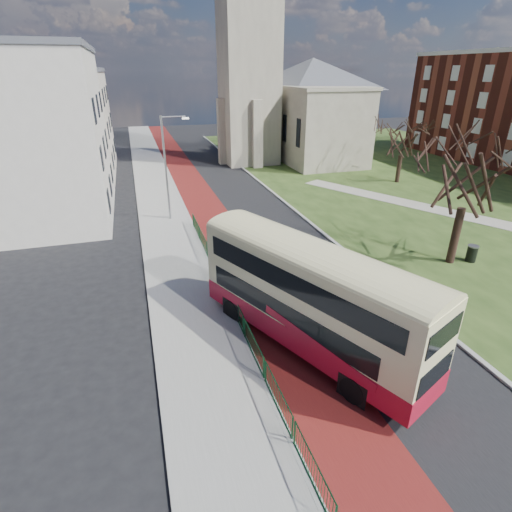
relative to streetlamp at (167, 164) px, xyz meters
name	(u,v)px	position (x,y,z in m)	size (l,w,h in m)	color
ground	(311,338)	(4.35, -18.00, -4.59)	(160.00, 160.00, 0.00)	black
road_carriageway	(235,206)	(5.85, 2.00, -4.59)	(9.00, 120.00, 0.01)	black
bus_lane	(206,209)	(3.15, 2.00, -4.59)	(3.40, 120.00, 0.01)	#591414
pavement_west	(162,212)	(-0.65, 2.00, -4.53)	(4.00, 120.00, 0.12)	gray
kerb_west	(186,210)	(1.35, 2.00, -4.53)	(0.25, 120.00, 0.13)	#999993
kerb_east	(276,195)	(10.45, 4.00, -4.53)	(0.25, 80.00, 0.13)	#999993
grass_green	(445,181)	(30.35, 4.00, -4.57)	(40.00, 80.00, 0.04)	#284117
footpath	(488,221)	(24.35, -8.00, -4.54)	(2.20, 36.00, 0.03)	#9E998C
pedestrian_railing	(228,294)	(1.40, -14.00, -4.04)	(0.07, 24.00, 1.12)	#0D3C1E
gothic_church	(284,52)	(16.91, 20.00, 8.54)	(16.38, 18.00, 40.00)	gray
street_block_near	(34,136)	(-9.65, 4.00, 1.92)	(10.30, 14.30, 13.00)	beige
street_block_far	(62,123)	(-9.65, 20.00, 1.17)	(10.30, 16.30, 11.50)	#BCB19F
streetlamp	(167,164)	(0.00, 0.00, 0.00)	(2.13, 0.18, 8.00)	gray
bus	(309,293)	(3.89, -18.43, -1.93)	(6.93, 11.24, 4.67)	#A40F25
winter_tree_near	(472,161)	(16.05, -13.31, 1.83)	(7.82, 7.82, 9.22)	#301F18
winter_tree_far	(404,133)	(24.84, 5.03, 0.59)	(6.62, 6.62, 7.44)	black
litter_bin	(472,253)	(17.38, -13.59, -4.01)	(0.79, 0.79, 1.08)	black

